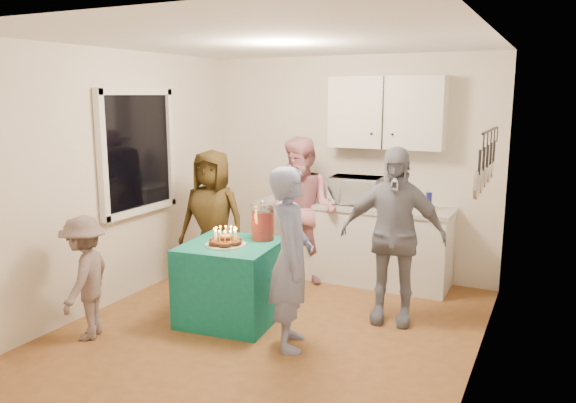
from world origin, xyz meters
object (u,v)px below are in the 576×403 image
at_px(child_near_left, 85,278).
at_px(party_table, 231,282).
at_px(counter, 354,244).
at_px(punch_jar, 263,223).
at_px(woman_back_center, 303,211).
at_px(microwave, 356,190).
at_px(woman_back_left, 213,220).
at_px(man_birthday, 291,259).
at_px(woman_back_right, 392,236).

bearing_deg(child_near_left, party_table, 111.28).
distance_m(counter, punch_jar, 1.55).
bearing_deg(party_table, child_near_left, -136.26).
bearing_deg(punch_jar, counter, 72.25).
distance_m(punch_jar, woman_back_center, 1.04).
xyz_separation_m(punch_jar, child_near_left, (-1.15, -1.18, -0.37)).
bearing_deg(child_near_left, microwave, 125.59).
relative_size(counter, party_table, 2.59).
relative_size(woman_back_left, woman_back_center, 0.93).
bearing_deg(woman_back_center, woman_back_left, -144.33).
relative_size(woman_back_left, child_near_left, 1.40).
relative_size(party_table, punch_jar, 2.50).
height_order(punch_jar, man_birthday, man_birthday).
bearing_deg(woman_back_right, woman_back_left, 170.35).
distance_m(woman_back_left, woman_back_right, 2.06).
xyz_separation_m(man_birthday, woman_back_center, (-0.61, 1.57, 0.06)).
relative_size(counter, punch_jar, 6.47).
relative_size(man_birthday, woman_back_left, 1.01).
xyz_separation_m(man_birthday, woman_back_right, (0.62, 0.92, 0.06)).
height_order(counter, microwave, microwave).
height_order(party_table, man_birthday, man_birthday).
distance_m(man_birthday, woman_back_left, 1.74).
relative_size(man_birthday, child_near_left, 1.41).
xyz_separation_m(counter, woman_back_right, (0.73, -1.01, 0.41)).
distance_m(counter, party_table, 1.79).
xyz_separation_m(woman_back_right, child_near_left, (-2.33, -1.56, -0.29)).
distance_m(party_table, punch_jar, 0.64).
distance_m(woman_back_right, child_near_left, 2.82).
bearing_deg(party_table, woman_back_left, 133.44).
relative_size(counter, child_near_left, 1.98).
distance_m(counter, child_near_left, 3.03).
bearing_deg(man_birthday, child_near_left, 87.40).
height_order(man_birthday, woman_back_center, woman_back_center).
xyz_separation_m(party_table, woman_back_left, (-0.67, 0.71, 0.40)).
relative_size(microwave, woman_back_center, 0.34).
bearing_deg(woman_back_right, child_near_left, -154.23).
xyz_separation_m(counter, woman_back_center, (-0.49, -0.36, 0.41)).
bearing_deg(woman_back_left, woman_back_center, 28.29).
xyz_separation_m(punch_jar, woman_back_center, (-0.05, 1.04, -0.09)).
height_order(party_table, punch_jar, punch_jar).
xyz_separation_m(party_table, woman_back_center, (0.16, 1.31, 0.46)).
relative_size(microwave, child_near_left, 0.51).
bearing_deg(man_birthday, woman_back_right, -57.02).
bearing_deg(party_table, microwave, 68.49).
height_order(woman_back_center, child_near_left, woman_back_center).
xyz_separation_m(man_birthday, woman_back_left, (-1.44, 0.98, -0.00)).
relative_size(punch_jar, man_birthday, 0.22).
relative_size(party_table, woman_back_center, 0.50).
bearing_deg(man_birthday, woman_back_left, 32.65).
distance_m(punch_jar, woman_back_left, 0.99).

